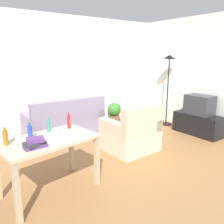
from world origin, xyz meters
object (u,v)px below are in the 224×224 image
object	(u,v)px
potted_plant	(114,112)
book_stack	(35,143)
tv_stand	(198,124)
tv	(200,105)
bottle_blue	(30,132)
armchair	(132,135)
desk	(48,147)
torchiere_lamp	(169,71)
bottle_tall	(48,126)
bottle_amber	(5,137)
couch	(65,125)
bottle_red	(69,122)

from	to	relation	value
potted_plant	book_stack	distance (m)	3.72
potted_plant	tv_stand	bearing A→B (deg)	-60.24
tv	bottle_blue	world-z (taller)	bottle_blue
tv_stand	armchair	size ratio (longest dim) A/B	1.20
desk	armchair	bearing A→B (deg)	5.25
tv_stand	armchair	xyz separation A→B (m)	(-1.88, 0.17, 0.08)
desk	potted_plant	world-z (taller)	desk
tv_stand	tv	world-z (taller)	tv
armchair	torchiere_lamp	bearing A→B (deg)	-157.89
torchiere_lamp	potted_plant	distance (m)	1.76
tv_stand	tv	bearing A→B (deg)	-90.00
tv	bottle_tall	size ratio (longest dim) A/B	2.75
torchiere_lamp	bottle_tall	bearing A→B (deg)	-164.71
tv	book_stack	bearing A→B (deg)	96.94
bottle_amber	bottle_tall	world-z (taller)	bottle_amber
desk	armchair	distance (m)	1.89
tv	bottle_tall	world-z (taller)	bottle_tall
desk	bottle_amber	xyz separation A→B (m)	(-0.48, 0.07, 0.21)
couch	book_stack	xyz separation A→B (m)	(-1.29, -2.01, 0.51)
bottle_amber	bottle_tall	xyz separation A→B (m)	(0.59, 0.17, -0.00)
bottle_amber	torchiere_lamp	bearing A→B (deg)	15.38
tv	bottle_amber	bearing A→B (deg)	92.66
desk	bottle_tall	size ratio (longest dim) A/B	5.90
couch	bottle_amber	bearing A→B (deg)	48.29
book_stack	bottle_tall	bearing A→B (deg)	53.22
armchair	bottle_tall	world-z (taller)	bottle_tall
armchair	bottle_blue	size ratio (longest dim) A/B	4.26
potted_plant	bottle_amber	distance (m)	3.76
potted_plant	bottle_red	world-z (taller)	bottle_red
tv_stand	armchair	distance (m)	1.89
bottle_tall	book_stack	bearing A→B (deg)	-126.78
bottle_tall	armchair	bearing A→B (deg)	6.40
tv_stand	bottle_tall	size ratio (longest dim) A/B	5.04
potted_plant	book_stack	size ratio (longest dim) A/B	2.15
tv	book_stack	size ratio (longest dim) A/B	2.26
book_stack	desk	bearing A→B (deg)	42.91
desk	potted_plant	size ratio (longest dim) A/B	2.26
tv_stand	bottle_blue	world-z (taller)	bottle_blue
armchair	bottle_tall	xyz separation A→B (m)	(-1.70, -0.19, 0.53)
couch	torchiere_lamp	size ratio (longest dim) A/B	0.90
couch	tv_stand	bearing A→B (deg)	149.78
bottle_amber	bottle_red	world-z (taller)	bottle_red
couch	torchiere_lamp	xyz separation A→B (m)	(2.63, -0.58, 1.10)
tv	torchiere_lamp	world-z (taller)	torchiere_lamp
bottle_tall	bottle_amber	bearing A→B (deg)	-164.07
bottle_tall	book_stack	world-z (taller)	bottle_tall
bottle_red	desk	bearing A→B (deg)	-150.63
tv_stand	torchiere_lamp	xyz separation A→B (m)	(0.00, 0.95, 1.17)
bottle_red	book_stack	world-z (taller)	bottle_red
couch	bottle_amber	distance (m)	2.38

